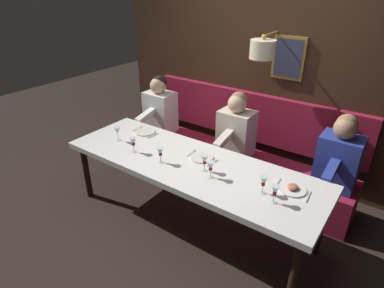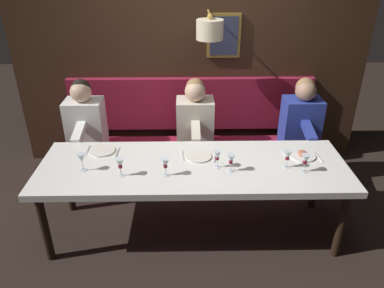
# 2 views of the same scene
# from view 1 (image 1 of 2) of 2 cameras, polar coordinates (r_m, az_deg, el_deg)

# --- Properties ---
(ground_plane) EXTENTS (12.00, 12.00, 0.00)m
(ground_plane) POSITION_cam_1_polar(r_m,az_deg,el_deg) (3.66, -0.35, -13.25)
(ground_plane) COLOR black
(dining_table) EXTENTS (0.90, 2.72, 0.74)m
(dining_table) POSITION_cam_1_polar(r_m,az_deg,el_deg) (3.27, -0.38, -4.13)
(dining_table) COLOR silver
(dining_table) RESTS_ON ground_plane
(banquette_bench) EXTENTS (0.52, 2.92, 0.45)m
(banquette_bench) POSITION_cam_1_polar(r_m,az_deg,el_deg) (4.15, 6.91, -4.28)
(banquette_bench) COLOR maroon
(banquette_bench) RESTS_ON ground_plane
(back_wall_panel) EXTENTS (0.59, 4.12, 2.90)m
(back_wall_panel) POSITION_cam_1_polar(r_m,az_deg,el_deg) (4.19, 11.80, 12.61)
(back_wall_panel) COLOR #382316
(back_wall_panel) RESTS_ON ground_plane
(diner_nearest) EXTENTS (0.60, 0.40, 0.79)m
(diner_nearest) POSITION_cam_1_polar(r_m,az_deg,el_deg) (3.53, 24.62, -1.75)
(diner_nearest) COLOR #283893
(diner_nearest) RESTS_ON banquette_bench
(diner_near) EXTENTS (0.60, 0.40, 0.79)m
(diner_near) POSITION_cam_1_polar(r_m,az_deg,el_deg) (3.85, 7.83, 3.01)
(diner_near) COLOR beige
(diner_near) RESTS_ON banquette_bench
(diner_middle) EXTENTS (0.60, 0.40, 0.79)m
(diner_middle) POSITION_cam_1_polar(r_m,az_deg,el_deg) (4.48, -5.74, 6.66)
(diner_middle) COLOR white
(diner_middle) RESTS_ON banquette_bench
(place_setting_0) EXTENTS (0.24, 0.32, 0.01)m
(place_setting_0) POSITION_cam_1_polar(r_m,az_deg,el_deg) (3.30, 1.72, -2.40)
(place_setting_0) COLOR silver
(place_setting_0) RESTS_ON dining_table
(place_setting_1) EXTENTS (0.24, 0.32, 0.05)m
(place_setting_1) POSITION_cam_1_polar(r_m,az_deg,el_deg) (2.95, 17.33, -7.55)
(place_setting_1) COLOR white
(place_setting_1) RESTS_ON dining_table
(place_setting_2) EXTENTS (0.24, 0.31, 0.01)m
(place_setting_2) POSITION_cam_1_polar(r_m,az_deg,el_deg) (3.90, -8.31, 2.17)
(place_setting_2) COLOR silver
(place_setting_2) RESTS_ON dining_table
(wine_glass_0) EXTENTS (0.07, 0.07, 0.16)m
(wine_glass_0) POSITION_cam_1_polar(r_m,az_deg,el_deg) (3.42, -10.35, 0.34)
(wine_glass_0) COLOR silver
(wine_glass_0) RESTS_ON dining_table
(wine_glass_1) EXTENTS (0.07, 0.07, 0.16)m
(wine_glass_1) POSITION_cam_1_polar(r_m,az_deg,el_deg) (2.94, 3.31, -3.99)
(wine_glass_1) COLOR silver
(wine_glass_1) RESTS_ON dining_table
(wine_glass_2) EXTENTS (0.07, 0.07, 0.16)m
(wine_glass_2) POSITION_cam_1_polar(r_m,az_deg,el_deg) (3.04, 2.21, -2.85)
(wine_glass_2) COLOR silver
(wine_glass_2) RESTS_ON dining_table
(wine_glass_3) EXTENTS (0.07, 0.07, 0.16)m
(wine_glass_3) POSITION_cam_1_polar(r_m,az_deg,el_deg) (3.71, -13.06, 2.24)
(wine_glass_3) COLOR silver
(wine_glass_3) RESTS_ON dining_table
(wine_glass_4) EXTENTS (0.07, 0.07, 0.16)m
(wine_glass_4) POSITION_cam_1_polar(r_m,az_deg,el_deg) (2.80, 12.53, -6.49)
(wine_glass_4) COLOR silver
(wine_glass_4) RESTS_ON dining_table
(wine_glass_5) EXTENTS (0.07, 0.07, 0.16)m
(wine_glass_5) POSITION_cam_1_polar(r_m,az_deg,el_deg) (3.19, -5.63, -1.44)
(wine_glass_5) COLOR silver
(wine_glass_5) RESTS_ON dining_table
(wine_glass_6) EXTENTS (0.07, 0.07, 0.16)m
(wine_glass_6) POSITION_cam_1_polar(r_m,az_deg,el_deg) (2.70, 14.45, -8.04)
(wine_glass_6) COLOR silver
(wine_glass_6) RESTS_ON dining_table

